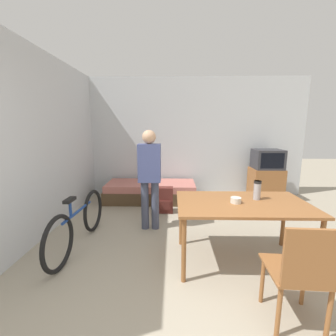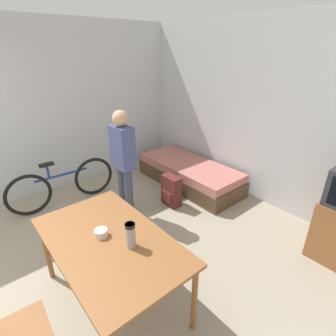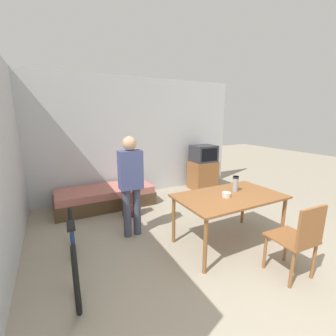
{
  "view_description": "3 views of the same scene",
  "coord_description": "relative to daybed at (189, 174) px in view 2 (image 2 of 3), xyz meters",
  "views": [
    {
      "loc": [
        -0.32,
        -1.38,
        1.6
      ],
      "look_at": [
        -0.39,
        1.92,
        0.99
      ],
      "focal_mm": 24.0,
      "sensor_mm": 36.0,
      "label": 1
    },
    {
      "loc": [
        2.21,
        0.35,
        2.26
      ],
      "look_at": [
        -0.06,
        2.25,
        0.9
      ],
      "focal_mm": 28.0,
      "sensor_mm": 36.0,
      "label": 2
    },
    {
      "loc": [
        -1.67,
        -1.15,
        1.83
      ],
      "look_at": [
        0.0,
        2.06,
        1.0
      ],
      "focal_mm": 24.0,
      "sensor_mm": 36.0,
      "label": 3
    }
  ],
  "objects": [
    {
      "name": "wall_back",
      "position": [
        0.79,
        0.52,
        1.15
      ],
      "size": [
        5.4,
        0.06,
        2.7
      ],
      "color": "silver",
      "rests_on": "ground_plane"
    },
    {
      "name": "wall_left",
      "position": [
        -1.44,
        -1.44,
        1.15
      ],
      "size": [
        0.06,
        4.85,
        2.7
      ],
      "color": "silver",
      "rests_on": "ground_plane"
    },
    {
      "name": "daybed",
      "position": [
        0.0,
        0.0,
        0.0
      ],
      "size": [
        1.96,
        0.82,
        0.4
      ],
      "color": "#4C3823",
      "rests_on": "ground_plane"
    },
    {
      "name": "dining_table",
      "position": [
        1.28,
        -2.25,
        0.47
      ],
      "size": [
        1.5,
        0.89,
        0.74
      ],
      "color": "brown",
      "rests_on": "ground_plane"
    },
    {
      "name": "bicycle",
      "position": [
        -0.78,
        -1.96,
        0.13
      ],
      "size": [
        0.12,
        1.64,
        0.74
      ],
      "color": "black",
      "rests_on": "ground_plane"
    },
    {
      "name": "person_standing",
      "position": [
        0.12,
        -1.38,
        0.7
      ],
      "size": [
        0.34,
        0.21,
        1.56
      ],
      "color": "#3D4256",
      "rests_on": "ground_plane"
    },
    {
      "name": "thermos_flask",
      "position": [
        1.48,
        -2.14,
        0.67
      ],
      "size": [
        0.09,
        0.09,
        0.23
      ],
      "color": "#99999E",
      "rests_on": "dining_table"
    },
    {
      "name": "mate_bowl",
      "position": [
        1.2,
        -2.27,
        0.58
      ],
      "size": [
        0.12,
        0.12,
        0.06
      ],
      "color": "beige",
      "rests_on": "dining_table"
    },
    {
      "name": "backpack",
      "position": [
        0.32,
        -0.7,
        0.04
      ],
      "size": [
        0.31,
        0.2,
        0.49
      ],
      "color": "#56231E",
      "rests_on": "ground_plane"
    }
  ]
}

